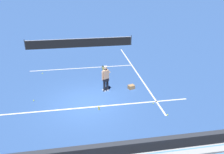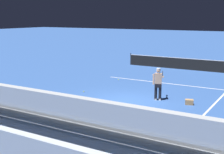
{
  "view_description": "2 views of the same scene",
  "coord_description": "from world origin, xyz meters",
  "px_view_note": "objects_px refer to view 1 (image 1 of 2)",
  "views": [
    {
      "loc": [
        -0.29,
        -11.08,
        6.64
      ],
      "look_at": [
        1.59,
        0.36,
        1.39
      ],
      "focal_mm": 35.0,
      "sensor_mm": 36.0,
      "label": 1
    },
    {
      "loc": [
        7.42,
        -13.7,
        4.4
      ],
      "look_at": [
        -0.52,
        -0.33,
        1.34
      ],
      "focal_mm": 50.0,
      "sensor_mm": 36.0,
      "label": 2
    }
  ],
  "objects_px": {
    "tennis_player": "(106,78)",
    "tennis_net": "(80,43)",
    "tennis_ball_by_box": "(34,101)",
    "ball_box_cardboard": "(131,87)",
    "water_bottle": "(99,108)",
    "tennis_ball_midcourt": "(153,103)",
    "tennis_ball_far_left": "(42,73)",
    "tennis_ball_on_baseline": "(168,115)"
  },
  "relations": [
    {
      "from": "ball_box_cardboard",
      "to": "water_bottle",
      "type": "height_order",
      "value": "ball_box_cardboard"
    },
    {
      "from": "tennis_player",
      "to": "tennis_ball_by_box",
      "type": "bearing_deg",
      "value": -172.38
    },
    {
      "from": "ball_box_cardboard",
      "to": "water_bottle",
      "type": "xyz_separation_m",
      "value": [
        -2.37,
        -2.18,
        -0.02
      ]
    },
    {
      "from": "ball_box_cardboard",
      "to": "tennis_net",
      "type": "xyz_separation_m",
      "value": [
        -3.03,
        10.09,
        0.36
      ]
    },
    {
      "from": "ball_box_cardboard",
      "to": "tennis_ball_far_left",
      "type": "bearing_deg",
      "value": 150.14
    },
    {
      "from": "tennis_ball_by_box",
      "to": "tennis_net",
      "type": "bearing_deg",
      "value": 74.01
    },
    {
      "from": "tennis_player",
      "to": "tennis_ball_far_left",
      "type": "xyz_separation_m",
      "value": [
        -4.39,
        3.51,
        -0.86
      ]
    },
    {
      "from": "tennis_ball_by_box",
      "to": "tennis_player",
      "type": "bearing_deg",
      "value": 7.62
    },
    {
      "from": "tennis_player",
      "to": "tennis_net",
      "type": "bearing_deg",
      "value": 97.56
    },
    {
      "from": "tennis_ball_midcourt",
      "to": "tennis_ball_far_left",
      "type": "bearing_deg",
      "value": 141.19
    },
    {
      "from": "tennis_ball_midcourt",
      "to": "tennis_net",
      "type": "distance_m",
      "value": 12.74
    },
    {
      "from": "ball_box_cardboard",
      "to": "water_bottle",
      "type": "bearing_deg",
      "value": -137.44
    },
    {
      "from": "tennis_player",
      "to": "tennis_net",
      "type": "xyz_separation_m",
      "value": [
        -1.34,
        10.1,
        -0.4
      ]
    },
    {
      "from": "water_bottle",
      "to": "tennis_ball_midcourt",
      "type": "bearing_deg",
      "value": 2.32
    },
    {
      "from": "ball_box_cardboard",
      "to": "tennis_ball_far_left",
      "type": "xyz_separation_m",
      "value": [
        -6.08,
        3.49,
        -0.1
      ]
    },
    {
      "from": "tennis_ball_far_left",
      "to": "tennis_net",
      "type": "xyz_separation_m",
      "value": [
        3.05,
        6.6,
        0.46
      ]
    },
    {
      "from": "tennis_ball_far_left",
      "to": "water_bottle",
      "type": "distance_m",
      "value": 6.78
    },
    {
      "from": "tennis_ball_on_baseline",
      "to": "tennis_net",
      "type": "height_order",
      "value": "tennis_net"
    },
    {
      "from": "tennis_ball_by_box",
      "to": "tennis_net",
      "type": "height_order",
      "value": "tennis_net"
    },
    {
      "from": "tennis_ball_on_baseline",
      "to": "tennis_ball_by_box",
      "type": "distance_m",
      "value": 7.75
    },
    {
      "from": "tennis_net",
      "to": "tennis_ball_far_left",
      "type": "bearing_deg",
      "value": -114.82
    },
    {
      "from": "tennis_player",
      "to": "tennis_ball_on_baseline",
      "type": "relative_size",
      "value": 25.98
    },
    {
      "from": "tennis_ball_on_baseline",
      "to": "tennis_net",
      "type": "xyz_separation_m",
      "value": [
        -4.2,
        13.39,
        0.46
      ]
    },
    {
      "from": "tennis_ball_on_baseline",
      "to": "tennis_ball_midcourt",
      "type": "bearing_deg",
      "value": 105.96
    },
    {
      "from": "tennis_player",
      "to": "tennis_net",
      "type": "relative_size",
      "value": 0.15
    },
    {
      "from": "tennis_player",
      "to": "water_bottle",
      "type": "bearing_deg",
      "value": -107.43
    },
    {
      "from": "tennis_ball_on_baseline",
      "to": "tennis_player",
      "type": "bearing_deg",
      "value": 130.97
    },
    {
      "from": "water_bottle",
      "to": "tennis_ball_on_baseline",
      "type": "bearing_deg",
      "value": -17.65
    },
    {
      "from": "tennis_ball_far_left",
      "to": "water_bottle",
      "type": "xyz_separation_m",
      "value": [
        3.71,
        -5.67,
        0.08
      ]
    },
    {
      "from": "ball_box_cardboard",
      "to": "tennis_ball_on_baseline",
      "type": "distance_m",
      "value": 3.5
    },
    {
      "from": "tennis_ball_midcourt",
      "to": "ball_box_cardboard",
      "type": "bearing_deg",
      "value": 111.47
    },
    {
      "from": "water_bottle",
      "to": "tennis_net",
      "type": "distance_m",
      "value": 12.29
    },
    {
      "from": "ball_box_cardboard",
      "to": "tennis_player",
      "type": "bearing_deg",
      "value": -179.55
    },
    {
      "from": "tennis_ball_on_baseline",
      "to": "tennis_ball_far_left",
      "type": "xyz_separation_m",
      "value": [
        -7.25,
        6.79,
        0.0
      ]
    },
    {
      "from": "tennis_ball_on_baseline",
      "to": "tennis_ball_midcourt",
      "type": "relative_size",
      "value": 1.0
    },
    {
      "from": "tennis_ball_on_baseline",
      "to": "tennis_ball_by_box",
      "type": "bearing_deg",
      "value": 159.6
    },
    {
      "from": "tennis_ball_midcourt",
      "to": "water_bottle",
      "type": "relative_size",
      "value": 0.3
    },
    {
      "from": "tennis_player",
      "to": "ball_box_cardboard",
      "type": "relative_size",
      "value": 4.29
    },
    {
      "from": "tennis_player",
      "to": "tennis_ball_far_left",
      "type": "height_order",
      "value": "tennis_player"
    },
    {
      "from": "ball_box_cardboard",
      "to": "tennis_ball_by_box",
      "type": "height_order",
      "value": "ball_box_cardboard"
    },
    {
      "from": "ball_box_cardboard",
      "to": "tennis_ball_by_box",
      "type": "distance_m",
      "value": 6.13
    },
    {
      "from": "ball_box_cardboard",
      "to": "water_bottle",
      "type": "relative_size",
      "value": 1.82
    }
  ]
}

